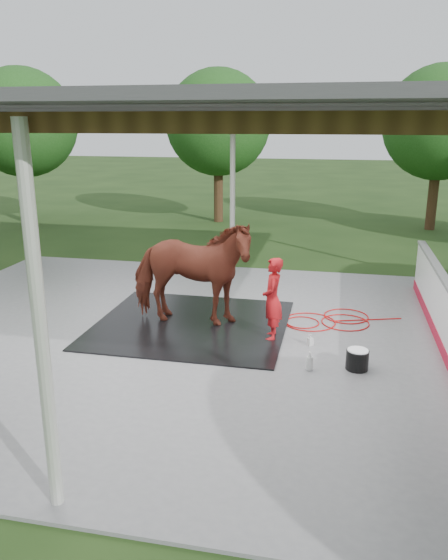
% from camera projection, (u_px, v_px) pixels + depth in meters
% --- Properties ---
extents(ground, '(100.00, 100.00, 0.00)m').
position_uv_depth(ground, '(183.00, 338.00, 10.11)').
color(ground, '#1E3814').
extents(concrete_slab, '(12.00, 10.00, 0.05)m').
position_uv_depth(concrete_slab, '(183.00, 336.00, 10.10)').
color(concrete_slab, slate).
rests_on(concrete_slab, ground).
extents(pavilion_structure, '(12.60, 10.60, 4.05)m').
position_uv_depth(pavilion_structure, '(178.00, 114.00, 9.00)').
color(pavilion_structure, beige).
rests_on(pavilion_structure, ground).
extents(tree_belt, '(28.00, 28.00, 5.80)m').
position_uv_depth(tree_belt, '(209.00, 125.00, 9.83)').
color(tree_belt, '#382314').
rests_on(tree_belt, ground).
extents(rubber_mat, '(3.65, 3.42, 0.03)m').
position_uv_depth(rubber_mat, '(191.00, 324.00, 10.61)').
color(rubber_mat, black).
rests_on(rubber_mat, concrete_slab).
extents(horse, '(2.43, 1.12, 2.05)m').
position_uv_depth(horse, '(190.00, 273.00, 10.31)').
color(horse, maroon).
rests_on(horse, rubber_mat).
extents(handler, '(0.42, 0.58, 1.51)m').
position_uv_depth(handler, '(273.00, 299.00, 9.74)').
color(handler, red).
rests_on(handler, concrete_slab).
extents(wash_bucket, '(0.36, 0.36, 0.33)m').
position_uv_depth(wash_bucket, '(357.00, 359.00, 8.67)').
color(wash_bucket, black).
rests_on(wash_bucket, concrete_slab).
extents(soap_bottle_a, '(0.16, 0.16, 0.32)m').
position_uv_depth(soap_bottle_a, '(309.00, 361.00, 8.64)').
color(soap_bottle_a, silver).
rests_on(soap_bottle_a, concrete_slab).
extents(soap_bottle_b, '(0.13, 0.13, 0.20)m').
position_uv_depth(soap_bottle_b, '(310.00, 340.00, 9.61)').
color(soap_bottle_b, '#338CD8').
rests_on(soap_bottle_b, concrete_slab).
extents(hose_coil, '(2.32, 1.45, 0.02)m').
position_uv_depth(hose_coil, '(328.00, 321.00, 10.79)').
color(hose_coil, '#BA0D0D').
rests_on(hose_coil, concrete_slab).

